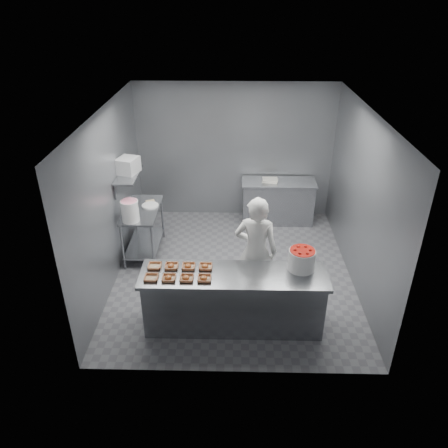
{
  "coord_description": "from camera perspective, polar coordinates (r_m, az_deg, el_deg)",
  "views": [
    {
      "loc": [
        -0.02,
        -6.28,
        4.38
      ],
      "look_at": [
        -0.16,
        -0.2,
        1.05
      ],
      "focal_mm": 35.0,
      "sensor_mm": 36.0,
      "label": 1
    }
  ],
  "objects": [
    {
      "name": "glaze_bucket",
      "position": [
        7.44,
        -12.18,
        1.75
      ],
      "size": [
        0.31,
        0.29,
        0.45
      ],
      "color": "white",
      "rests_on": "prep_table"
    },
    {
      "name": "bucket_lid",
      "position": [
        7.96,
        -9.62,
        2.41
      ],
      "size": [
        0.31,
        0.31,
        0.02
      ],
      "primitive_type": "cylinder",
      "rotation": [
        0.0,
        0.0,
        -0.05
      ],
      "color": "white",
      "rests_on": "prep_table"
    },
    {
      "name": "tray_4",
      "position": [
        6.24,
        -9.05,
        -5.43
      ],
      "size": [
        0.19,
        0.18,
        0.04
      ],
      "color": "tan",
      "rests_on": "service_counter"
    },
    {
      "name": "wall_back",
      "position": [
        9.04,
        1.42,
        9.41
      ],
      "size": [
        4.0,
        0.04,
        2.8
      ],
      "primitive_type": "cube",
      "color": "slate",
      "rests_on": "ground"
    },
    {
      "name": "back_counter",
      "position": [
        9.13,
        7.01,
        2.94
      ],
      "size": [
        1.5,
        0.6,
        0.9
      ],
      "color": "slate",
      "rests_on": "ground"
    },
    {
      "name": "wall_left",
      "position": [
        7.23,
        -14.69,
        3.33
      ],
      "size": [
        0.04,
        4.5,
        2.8
      ],
      "primitive_type": "cube",
      "color": "slate",
      "rests_on": "ground"
    },
    {
      "name": "tray_7",
      "position": [
        6.15,
        -2.44,
        -5.56
      ],
      "size": [
        0.19,
        0.18,
        0.06
      ],
      "color": "tan",
      "rests_on": "service_counter"
    },
    {
      "name": "tray_2",
      "position": [
        5.94,
        -4.93,
        -7.04
      ],
      "size": [
        0.19,
        0.18,
        0.06
      ],
      "color": "tan",
      "rests_on": "service_counter"
    },
    {
      "name": "tray_1",
      "position": [
        5.97,
        -7.24,
        -6.98
      ],
      "size": [
        0.19,
        0.18,
        0.06
      ],
      "color": "tan",
      "rests_on": "service_counter"
    },
    {
      "name": "ceiling",
      "position": [
        6.48,
        1.53,
        14.53
      ],
      "size": [
        4.5,
        4.5,
        0.0
      ],
      "primitive_type": "plane",
      "rotation": [
        3.14,
        0.0,
        0.0
      ],
      "color": "white",
      "rests_on": "wall_back"
    },
    {
      "name": "floor",
      "position": [
        7.66,
        1.26,
        -6.22
      ],
      "size": [
        4.5,
        4.5,
        0.0
      ],
      "primitive_type": "plane",
      "color": "#4C4C51",
      "rests_on": "ground"
    },
    {
      "name": "wall_shelf",
      "position": [
        7.66,
        -12.42,
        6.28
      ],
      "size": [
        0.35,
        0.9,
        0.03
      ],
      "primitive_type": "cube",
      "color": "slate",
      "rests_on": "wall_left"
    },
    {
      "name": "paper_stack",
      "position": [
        8.91,
        6.04,
        5.73
      ],
      "size": [
        0.33,
        0.26,
        0.06
      ],
      "primitive_type": "cube",
      "rotation": [
        0.0,
        0.0,
        -0.15
      ],
      "color": "silver",
      "rests_on": "back_counter"
    },
    {
      "name": "worker",
      "position": [
        6.56,
        4.18,
        -3.56
      ],
      "size": [
        0.71,
        0.53,
        1.78
      ],
      "primitive_type": "imported",
      "rotation": [
        0.0,
        0.0,
        2.97
      ],
      "color": "white",
      "rests_on": "ground"
    },
    {
      "name": "wall_right",
      "position": [
        7.24,
        17.43,
        2.97
      ],
      "size": [
        0.04,
        4.5,
        2.8
      ],
      "primitive_type": "cube",
      "color": "slate",
      "rests_on": "ground"
    },
    {
      "name": "tray_3",
      "position": [
        5.92,
        -2.61,
        -7.1
      ],
      "size": [
        0.19,
        0.18,
        0.06
      ],
      "color": "tan",
      "rests_on": "service_counter"
    },
    {
      "name": "tray_5",
      "position": [
        6.2,
        -6.89,
        -5.47
      ],
      "size": [
        0.19,
        0.18,
        0.06
      ],
      "color": "tan",
      "rests_on": "service_counter"
    },
    {
      "name": "tray_6",
      "position": [
        6.17,
        -4.67,
        -5.52
      ],
      "size": [
        0.19,
        0.18,
        0.06
      ],
      "color": "tan",
      "rests_on": "service_counter"
    },
    {
      "name": "prep_table",
      "position": [
        8.03,
        -10.53,
        -0.02
      ],
      "size": [
        0.6,
        1.2,
        0.9
      ],
      "color": "slate",
      "rests_on": "ground"
    },
    {
      "name": "rag",
      "position": [
        8.1,
        -9.59,
        2.88
      ],
      "size": [
        0.19,
        0.18,
        0.02
      ],
      "primitive_type": "cube",
      "rotation": [
        0.0,
        0.0,
        0.39
      ],
      "color": "#CCB28C",
      "rests_on": "prep_table"
    },
    {
      "name": "appliance",
      "position": [
        7.66,
        -12.44,
        7.48
      ],
      "size": [
        0.4,
        0.43,
        0.27
      ],
      "primitive_type": "cube",
      "rotation": [
        0.0,
        0.0,
        -0.3
      ],
      "color": "gray",
      "rests_on": "wall_shelf"
    },
    {
      "name": "service_counter",
      "position": [
        6.31,
        1.25,
        -9.87
      ],
      "size": [
        2.6,
        0.7,
        0.9
      ],
      "color": "slate",
      "rests_on": "ground"
    },
    {
      "name": "strawberry_tub",
      "position": [
        6.15,
        10.12,
        -4.52
      ],
      "size": [
        0.37,
        0.37,
        0.31
      ],
      "color": "white",
      "rests_on": "service_counter"
    },
    {
      "name": "tray_0",
      "position": [
        6.02,
        -9.49,
        -6.93
      ],
      "size": [
        0.19,
        0.18,
        0.04
      ],
      "color": "tan",
      "rests_on": "service_counter"
    }
  ]
}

